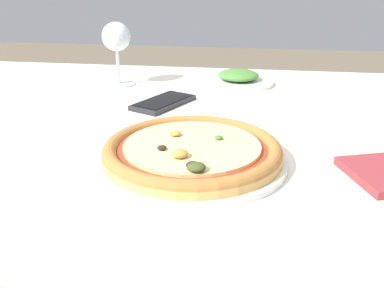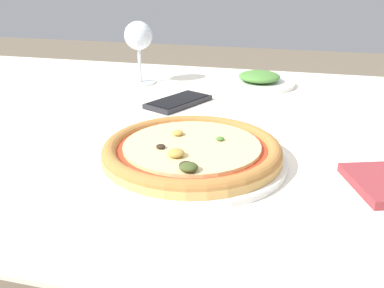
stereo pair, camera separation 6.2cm
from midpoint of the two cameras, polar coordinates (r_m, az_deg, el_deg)
dining_table at (r=0.87m, az=-6.75°, el=-1.10°), size 1.42×0.94×0.71m
pizza_plate at (r=0.62m, az=2.83°, el=-1.15°), size 0.28×0.28×0.04m
wine_glass_far_left at (r=1.06m, az=-5.46°, el=13.74°), size 0.08×0.08×0.15m
cell_phone at (r=0.90m, az=0.15°, el=5.64°), size 0.12×0.16×0.01m
side_plate at (r=1.07m, az=10.61°, el=8.33°), size 0.17×0.17×0.03m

